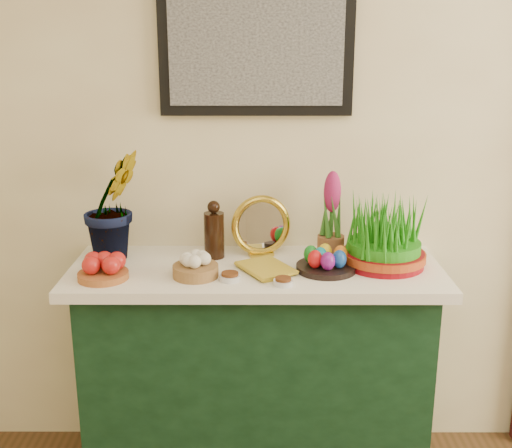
{
  "coord_description": "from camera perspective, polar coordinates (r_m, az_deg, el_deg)",
  "views": [
    {
      "loc": [
        -0.33,
        -0.28,
        1.72
      ],
      "look_at": [
        -0.34,
        1.95,
        1.07
      ],
      "focal_mm": 45.0,
      "sensor_mm": 36.0,
      "label": 1
    }
  ],
  "objects": [
    {
      "name": "hyacinth_pink",
      "position": [
        2.5,
        6.72,
        0.46
      ],
      "size": [
        0.11,
        0.11,
        0.34
      ],
      "color": "brown",
      "rests_on": "tablecloth"
    },
    {
      "name": "tablecloth",
      "position": [
        2.44,
        0.0,
        -4.19
      ],
      "size": [
        1.4,
        0.55,
        0.04
      ],
      "primitive_type": "cube",
      "color": "white",
      "rests_on": "sideboard"
    },
    {
      "name": "spice_dish_left",
      "position": [
        2.29,
        -2.34,
        -4.71
      ],
      "size": [
        0.08,
        0.08,
        0.03
      ],
      "color": "silver",
      "rests_on": "tablecloth"
    },
    {
      "name": "hyacinth_green",
      "position": [
        2.5,
        -12.67,
        3.18
      ],
      "size": [
        0.37,
        0.37,
        0.56
      ],
      "primitive_type": "imported",
      "rotation": [
        0.0,
        0.0,
        0.73
      ],
      "color": "#2F6C21",
      "rests_on": "tablecloth"
    },
    {
      "name": "mirror",
      "position": [
        2.52,
        0.45,
        -0.21
      ],
      "size": [
        0.25,
        0.11,
        0.24
      ],
      "color": "gold",
      "rests_on": "tablecloth"
    },
    {
      "name": "garlic_basket",
      "position": [
        2.32,
        -5.4,
        -3.79
      ],
      "size": [
        0.17,
        0.17,
        0.09
      ],
      "color": "#95633C",
      "rests_on": "tablecloth"
    },
    {
      "name": "book",
      "position": [
        2.33,
        -0.78,
        -4.24
      ],
      "size": [
        0.23,
        0.25,
        0.03
      ],
      "primitive_type": "imported",
      "rotation": [
        0.0,
        0.0,
        0.52
      ],
      "color": "gold",
      "rests_on": "tablecloth"
    },
    {
      "name": "spice_dish_right",
      "position": [
        2.25,
        2.43,
        -5.14
      ],
      "size": [
        0.07,
        0.07,
        0.03
      ],
      "color": "silver",
      "rests_on": "tablecloth"
    },
    {
      "name": "vinegar_cruet",
      "position": [
        2.5,
        -3.74,
        -0.76
      ],
      "size": [
        0.08,
        0.08,
        0.23
      ],
      "color": "black",
      "rests_on": "tablecloth"
    },
    {
      "name": "apple_bowl",
      "position": [
        2.36,
        -13.47,
        -3.88
      ],
      "size": [
        0.23,
        0.23,
        0.09
      ],
      "color": "#A15728",
      "rests_on": "tablecloth"
    },
    {
      "name": "wheatgrass_sabzeh",
      "position": [
        2.45,
        11.36,
        -1.13
      ],
      "size": [
        0.32,
        0.32,
        0.26
      ],
      "color": "maroon",
      "rests_on": "tablecloth"
    },
    {
      "name": "sideboard",
      "position": [
        2.63,
        0.0,
        -13.33
      ],
      "size": [
        1.3,
        0.45,
        0.85
      ],
      "primitive_type": "cube",
      "color": "#153A20",
      "rests_on": "ground"
    },
    {
      "name": "egg_plate",
      "position": [
        2.38,
        6.21,
        -3.34
      ],
      "size": [
        0.26,
        0.26,
        0.09
      ],
      "color": "black",
      "rests_on": "tablecloth"
    }
  ]
}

